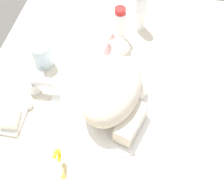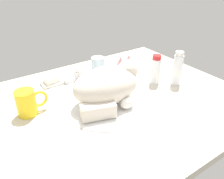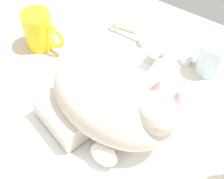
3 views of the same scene
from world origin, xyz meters
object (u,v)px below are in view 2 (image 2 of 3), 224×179
Objects in this scene: faucet at (79,75)px; toothpaste_bottle at (156,70)px; rinse_cup at (98,66)px; mouthwash_bottle at (177,69)px; coffee_mug at (27,103)px; soap_bar at (51,79)px; cat at (108,85)px.

toothpaste_bottle reaches higher than faucet.
mouthwash_bottle is (23.17, -28.44, 2.93)cm from rinse_cup.
coffee_mug reaches higher than rinse_cup.
coffee_mug is at bearing 167.34° from mouthwash_bottle.
coffee_mug is 0.75× the size of mouthwash_bottle.
soap_bar is 46.19cm from toothpaste_bottle.
toothpaste_bottle is 0.87× the size of mouthwash_bottle.
toothpaste_bottle is (26.42, 2.23, -1.74)cm from cat.
toothpaste_bottle reaches higher than coffee_mug.
coffee_mug reaches higher than soap_bar.
rinse_cup is 22.88cm from soap_bar.
rinse_cup is (11.00, 1.40, 1.50)cm from faucet.
faucet is at bearing 26.27° from coffee_mug.
mouthwash_bottle is at bearing -12.66° from coffee_mug.
toothpaste_bottle is (54.14, -7.67, 1.37)cm from coffee_mug.
cat reaches higher than coffee_mug.
coffee_mug is at bearing -158.82° from rinse_cup.
toothpaste_bottle is at bearing -32.40° from soap_bar.
faucet is 2.23× the size of soap_bar.
rinse_cup is at bearing 125.86° from toothpaste_bottle.
cat is 2.50× the size of coffee_mug.
soap_bar is 0.49× the size of toothpaste_bottle.
mouthwash_bottle is at bearing -38.36° from faucet.
faucet reaches higher than soap_bar.
coffee_mug is at bearing -131.89° from soap_bar.
rinse_cup is at bearing 67.39° from cat.
coffee_mug is at bearing 160.35° from cat.
cat is 33.64cm from mouthwash_bottle.
cat is 26.91cm from rinse_cup.
mouthwash_bottle reaches higher than soap_bar.
coffee_mug is 0.86× the size of toothpaste_bottle.
coffee_mug is 1.77× the size of soap_bar.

